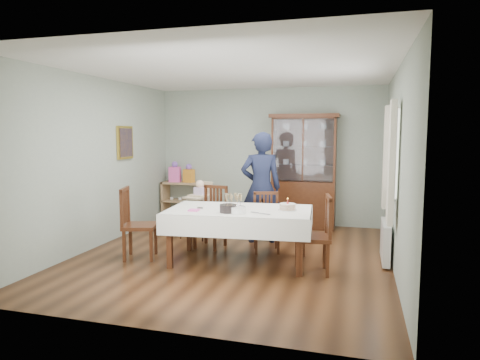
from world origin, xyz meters
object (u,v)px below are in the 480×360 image
at_px(dining_table, 239,235).
at_px(chair_end_left, 139,237).
at_px(chair_end_right, 313,250).
at_px(woman, 261,187).
at_px(sideboard, 184,201).
at_px(chair_far_left, 211,229).
at_px(gift_bag_pink, 175,173).
at_px(chair_far_right, 266,234).
at_px(high_chair, 200,215).
at_px(champagne_tray, 234,204).
at_px(birthday_cake, 288,207).
at_px(gift_bag_orange, 189,174).
at_px(china_cabinet, 304,169).

bearing_deg(dining_table, chair_end_left, -172.02).
bearing_deg(dining_table, chair_end_right, -9.58).
xyz_separation_m(dining_table, woman, (0.04, 1.20, 0.53)).
relative_size(sideboard, chair_end_left, 0.87).
bearing_deg(chair_far_left, gift_bag_pink, 137.21).
height_order(chair_far_right, high_chair, high_chair).
relative_size(chair_far_right, gift_bag_pink, 2.10).
distance_m(chair_far_left, chair_far_right, 0.91).
height_order(champagne_tray, gift_bag_pink, gift_bag_pink).
xyz_separation_m(chair_end_left, birthday_cake, (2.13, 0.28, 0.50)).
xyz_separation_m(chair_far_right, chair_end_left, (-1.71, -0.86, 0.04)).
xyz_separation_m(sideboard, gift_bag_pink, (-0.19, -0.02, 0.59)).
height_order(woman, high_chair, woman).
relative_size(birthday_cake, gift_bag_orange, 0.67).
bearing_deg(woman, champagne_tray, 65.54).
height_order(chair_end_left, woman, woman).
height_order(dining_table, champagne_tray, champagne_tray).
bearing_deg(gift_bag_orange, chair_far_left, -58.57).
height_order(chair_far_left, champagne_tray, chair_far_left).
height_order(high_chair, gift_bag_pink, gift_bag_pink).
xyz_separation_m(champagne_tray, gift_bag_orange, (-1.70, 2.47, 0.15)).
bearing_deg(gift_bag_pink, dining_table, -50.00).
distance_m(china_cabinet, chair_far_left, 2.38).
bearing_deg(chair_far_right, sideboard, 122.84).
bearing_deg(dining_table, sideboard, 127.18).
bearing_deg(gift_bag_orange, high_chair, -60.45).
height_order(chair_end_right, high_chair, chair_end_right).
relative_size(dining_table, gift_bag_orange, 5.47).
xyz_separation_m(dining_table, china_cabinet, (0.57, 2.52, 0.74)).
relative_size(china_cabinet, chair_end_right, 2.14).
bearing_deg(woman, gift_bag_orange, -53.68).
relative_size(china_cabinet, chair_far_left, 2.24).
relative_size(champagne_tray, gift_bag_orange, 0.89).
bearing_deg(woman, gift_bag_pink, -49.49).
relative_size(chair_far_left, gift_bag_orange, 2.54).
xyz_separation_m(sideboard, chair_far_left, (1.27, -1.88, -0.11)).
bearing_deg(chair_far_left, birthday_cake, -14.48).
xyz_separation_m(chair_far_right, gift_bag_orange, (-2.05, 1.86, 0.70)).
bearing_deg(chair_end_right, champagne_tray, -111.26).
bearing_deg(chair_end_left, dining_table, -98.99).
relative_size(chair_end_right, high_chair, 1.00).
height_order(chair_end_left, birthday_cake, chair_end_left).
xyz_separation_m(china_cabinet, woman, (-0.54, -1.32, -0.20)).
height_order(chair_far_left, gift_bag_orange, gift_bag_orange).
relative_size(chair_end_left, woman, 0.56).
bearing_deg(high_chair, chair_far_right, -5.32).
height_order(chair_far_left, high_chair, high_chair).
distance_m(gift_bag_pink, gift_bag_orange, 0.32).
relative_size(chair_far_left, chair_far_right, 1.08).
bearing_deg(high_chair, sideboard, 139.68).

